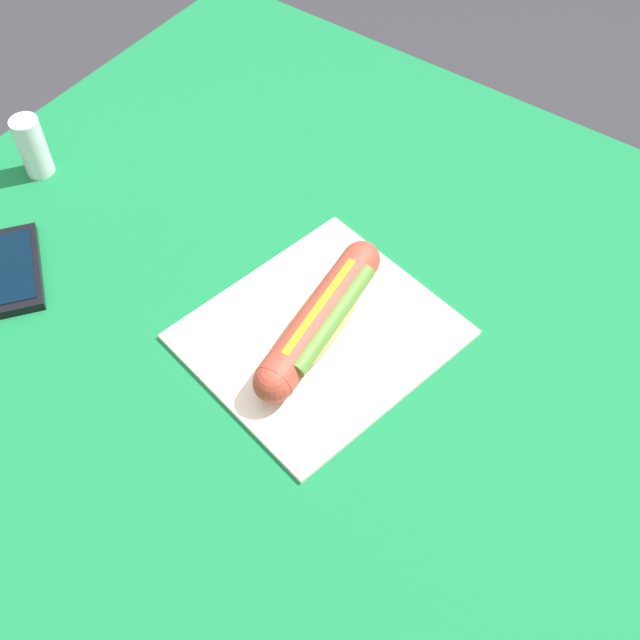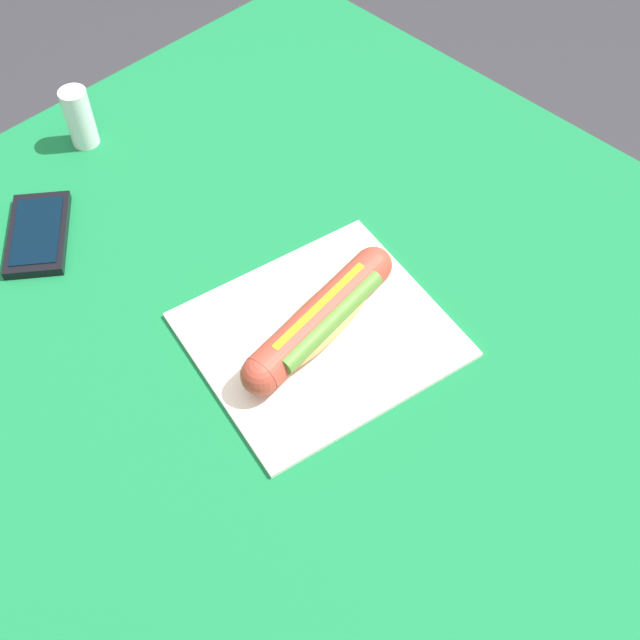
{
  "view_description": "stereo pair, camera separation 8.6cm",
  "coord_description": "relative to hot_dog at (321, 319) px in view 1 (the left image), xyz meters",
  "views": [
    {
      "loc": [
        0.39,
        0.36,
        1.5
      ],
      "look_at": [
        -0.03,
        0.06,
        0.81
      ],
      "focal_mm": 44.91,
      "sensor_mm": 36.0,
      "label": 1
    },
    {
      "loc": [
        0.33,
        0.42,
        1.5
      ],
      "look_at": [
        -0.03,
        0.06,
        0.81
      ],
      "focal_mm": 44.91,
      "sensor_mm": 36.0,
      "label": 2
    }
  ],
  "objects": [
    {
      "name": "paper_wrapper",
      "position": [
        0.0,
        -0.0,
        -0.03
      ],
      "size": [
        0.31,
        0.29,
        0.01
      ],
      "primitive_type": "cube",
      "rotation": [
        0.0,
        0.0,
        -0.21
      ],
      "color": "silver",
      "rests_on": "dining_table"
    },
    {
      "name": "dining_table",
      "position": [
        0.03,
        -0.06,
        -0.17
      ],
      "size": [
        1.06,
        0.98,
        0.78
      ],
      "color": "brown",
      "rests_on": "ground"
    },
    {
      "name": "ground_plane",
      "position": [
        0.03,
        -0.06,
        -0.81
      ],
      "size": [
        6.0,
        6.0,
        0.0
      ],
      "primitive_type": "plane",
      "color": "#2D2D33",
      "rests_on": "ground"
    },
    {
      "name": "hot_dog",
      "position": [
        0.0,
        0.0,
        0.0
      ],
      "size": [
        0.23,
        0.07,
        0.05
      ],
      "color": "tan",
      "rests_on": "paper_wrapper"
    },
    {
      "name": "cell_phone",
      "position": [
        0.14,
        -0.35,
        -0.03
      ],
      "size": [
        0.13,
        0.14,
        0.01
      ],
      "color": "black",
      "rests_on": "dining_table"
    },
    {
      "name": "salt_shaker",
      "position": [
        -0.0,
        -0.45,
        0.01
      ],
      "size": [
        0.04,
        0.04,
        0.08
      ],
      "primitive_type": "cylinder",
      "color": "silver",
      "rests_on": "dining_table"
    }
  ]
}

